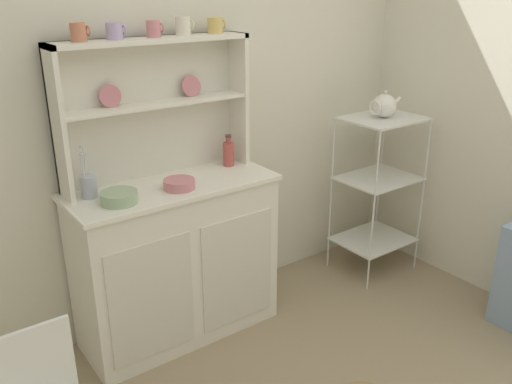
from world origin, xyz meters
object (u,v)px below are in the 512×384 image
hutch_cabinet (177,259)px  bowl_mixing_large (119,197)px  jam_bottle (229,153)px  porcelain_teapot (384,106)px  cup_terracotta_0 (79,32)px  hutch_shelf_unit (153,98)px  bakers_rack (378,178)px  utensil_jar (89,186)px

hutch_cabinet → bowl_mixing_large: 0.56m
jam_bottle → porcelain_teapot: 1.06m
hutch_cabinet → jam_bottle: (0.40, 0.09, 0.51)m
cup_terracotta_0 → hutch_cabinet: bearing=-19.1°
hutch_cabinet → jam_bottle: jam_bottle is taller
jam_bottle → hutch_shelf_unit: bearing=169.0°
bowl_mixing_large → hutch_shelf_unit: bearing=36.7°
cup_terracotta_0 → jam_bottle: cup_terracotta_0 is taller
bakers_rack → hutch_shelf_unit: bearing=168.3°
bakers_rack → porcelain_teapot: size_ratio=4.46×
hutch_cabinet → utensil_jar: bearing=169.0°
cup_terracotta_0 → bakers_rack: bearing=-8.1°
hutch_shelf_unit → porcelain_teapot: 1.47m
hutch_shelf_unit → bowl_mixing_large: bearing=-143.3°
porcelain_teapot → hutch_shelf_unit: bearing=168.3°
porcelain_teapot → utensil_jar: bearing=173.4°
hutch_shelf_unit → jam_bottle: hutch_shelf_unit is taller
hutch_shelf_unit → cup_terracotta_0: 0.49m
cup_terracotta_0 → jam_bottle: 1.02m
jam_bottle → utensil_jar: (-0.81, -0.01, -0.01)m
bowl_mixing_large → bakers_rack: bearing=-1.9°
porcelain_teapot → cup_terracotta_0: bearing=171.9°
jam_bottle → utensil_jar: utensil_jar is taller
bakers_rack → utensil_jar: size_ratio=4.20×
bowl_mixing_large → utensil_jar: utensil_jar is taller
hutch_shelf_unit → bowl_mixing_large: (-0.32, -0.24, -0.39)m
hutch_shelf_unit → porcelain_teapot: size_ratio=4.28×
bowl_mixing_large → porcelain_teapot: 1.76m
cup_terracotta_0 → bowl_mixing_large: 0.76m
hutch_cabinet → porcelain_teapot: 1.59m
bowl_mixing_large → porcelain_teapot: porcelain_teapot is taller
hutch_shelf_unit → hutch_cabinet: bearing=-90.0°
utensil_jar → porcelain_teapot: 1.85m
hutch_cabinet → hutch_shelf_unit: hutch_shelf_unit is taller
hutch_cabinet → hutch_shelf_unit: size_ratio=1.07×
cup_terracotta_0 → porcelain_teapot: bearing=-8.1°
hutch_cabinet → porcelain_teapot: bearing=-5.3°
bakers_rack → porcelain_teapot: (-0.00, 0.00, 0.48)m
bowl_mixing_large → utensil_jar: (-0.09, 0.15, 0.03)m
jam_bottle → porcelain_teapot: bearing=-12.0°
cup_terracotta_0 → porcelain_teapot: (1.78, -0.25, -0.51)m
hutch_cabinet → cup_terracotta_0: cup_terracotta_0 is taller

